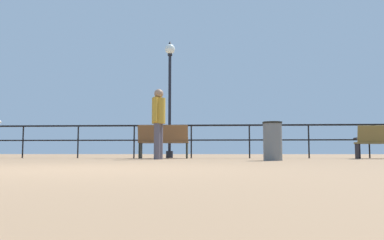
# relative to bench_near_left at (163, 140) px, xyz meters

# --- Properties ---
(ground_plane) EXTENTS (60.00, 60.00, 0.00)m
(ground_plane) POSITION_rel_bench_near_left_xyz_m (-0.11, -6.94, -0.53)
(ground_plane) COLOR #967251
(pier_railing) EXTENTS (19.45, 0.05, 1.02)m
(pier_railing) POSITION_rel_bench_near_left_xyz_m (-0.11, 0.65, 0.22)
(pier_railing) COLOR black
(pier_railing) RESTS_ON ground_plane
(bench_near_left) EXTENTS (1.45, 0.66, 0.96)m
(bench_near_left) POSITION_rel_bench_near_left_xyz_m (0.00, 0.00, 0.00)
(bench_near_left) COLOR brown
(bench_near_left) RESTS_ON ground_plane
(lamppost_center) EXTENTS (0.32, 0.32, 3.75)m
(lamppost_center) POSITION_rel_bench_near_left_xyz_m (0.06, 0.97, 1.84)
(lamppost_center) COLOR black
(lamppost_center) RESTS_ON ground_plane
(person_by_bench) EXTENTS (0.35, 0.57, 1.81)m
(person_by_bench) POSITION_rel_bench_near_left_xyz_m (0.05, -1.27, 0.51)
(person_by_bench) COLOR #4F4955
(person_by_bench) RESTS_ON ground_plane
(trash_bin) EXTENTS (0.43, 0.43, 0.85)m
(trash_bin) POSITION_rel_bench_near_left_xyz_m (2.75, -2.54, -0.10)
(trash_bin) COLOR slate
(trash_bin) RESTS_ON ground_plane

